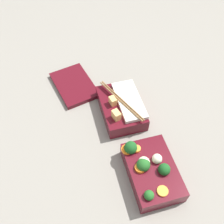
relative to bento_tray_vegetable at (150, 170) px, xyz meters
The scene contains 4 objects.
ground_plane 0.12m from the bento_tray_vegetable, ahead, with size 3.00×3.00×0.00m, color gray.
bento_tray_vegetable is the anchor object (origin of this frame).
bento_tray_rice 0.24m from the bento_tray_vegetable, ahead, with size 0.20×0.13×0.08m.
bento_lid 0.43m from the bento_tray_vegetable, 19.68° to the left, with size 0.19×0.12×0.02m, color #510F19.
Camera 1 is at (-0.40, 0.19, 0.70)m, focal length 42.00 mm.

